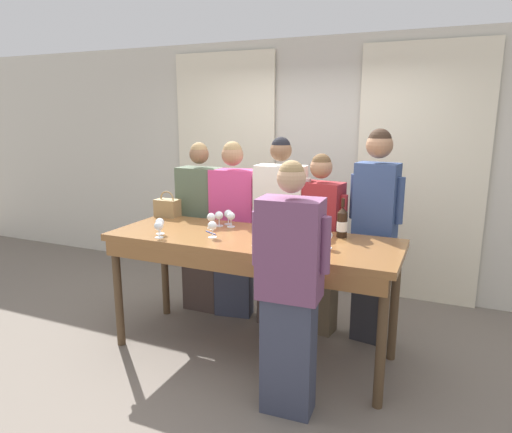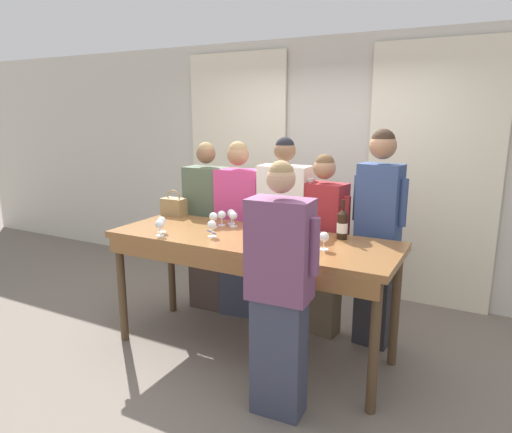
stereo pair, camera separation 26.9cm
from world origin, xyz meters
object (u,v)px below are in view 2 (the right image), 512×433
(wine_glass_front_mid, at_px, (324,238))
(tasting_bar, at_px, (250,249))
(wine_glass_center_right, at_px, (213,217))
(wine_glass_back_right, at_px, (222,215))
(guest_pink_top, at_px, (238,227))
(wine_glass_front_right, at_px, (212,226))
(wine_glass_center_left, at_px, (233,216))
(wine_glass_center_mid, at_px, (273,226))
(wine_glass_near_host, at_px, (160,225))
(guest_cream_sweater, at_px, (284,232))
(guest_navy_coat, at_px, (378,233))
(wine_glass_back_left, at_px, (231,214))
(wine_glass_front_left, at_px, (162,221))
(host_pouring, at_px, (280,292))
(handbag, at_px, (174,206))
(wine_glass_back_mid, at_px, (287,242))
(wine_bottle, at_px, (342,224))
(guest_olive_jacket, at_px, (208,226))
(guest_striped_shirt, at_px, (322,244))

(wine_glass_front_mid, bearing_deg, tasting_bar, 175.91)
(wine_glass_center_right, height_order, wine_glass_back_right, same)
(guest_pink_top, bearing_deg, wine_glass_front_mid, -31.49)
(wine_glass_front_right, xyz_separation_m, wine_glass_center_left, (-0.02, 0.37, 0.00))
(wine_glass_front_right, height_order, wine_glass_back_right, same)
(wine_glass_center_mid, relative_size, guest_pink_top, 0.08)
(wine_glass_near_host, bearing_deg, guest_cream_sweater, 53.61)
(guest_navy_coat, bearing_deg, tasting_bar, -144.07)
(wine_glass_front_right, xyz_separation_m, wine_glass_back_left, (-0.08, 0.45, 0.00))
(wine_glass_front_left, height_order, wine_glass_back_left, same)
(wine_glass_center_mid, height_order, host_pouring, host_pouring)
(wine_glass_back_left, bearing_deg, guest_pink_top, 108.64)
(wine_glass_center_right, bearing_deg, wine_glass_front_left, -130.77)
(handbag, xyz_separation_m, wine_glass_center_right, (0.62, -0.24, 0.00))
(tasting_bar, xyz_separation_m, wine_glass_back_mid, (0.45, -0.27, 0.19))
(guest_pink_top, height_order, guest_cream_sweater, guest_cream_sweater)
(wine_bottle, relative_size, guest_cream_sweater, 0.18)
(wine_glass_back_left, bearing_deg, wine_glass_near_host, -116.10)
(wine_glass_center_left, height_order, guest_olive_jacket, guest_olive_jacket)
(wine_glass_back_mid, relative_size, wine_glass_near_host, 1.00)
(wine_glass_near_host, height_order, guest_pink_top, guest_pink_top)
(wine_glass_back_right, bearing_deg, tasting_bar, -29.98)
(wine_glass_center_mid, bearing_deg, host_pouring, -61.40)
(wine_glass_front_left, relative_size, wine_glass_back_right, 1.00)
(wine_glass_front_mid, height_order, wine_glass_near_host, same)
(wine_glass_center_right, distance_m, guest_pink_top, 0.53)
(wine_glass_center_mid, xyz_separation_m, guest_navy_coat, (0.72, 0.53, -0.10))
(handbag, relative_size, wine_glass_near_host, 1.86)
(wine_glass_center_left, relative_size, wine_glass_back_left, 1.00)
(wine_glass_back_right, bearing_deg, guest_pink_top, 98.29)
(tasting_bar, distance_m, wine_glass_center_left, 0.44)
(wine_glass_back_left, height_order, guest_striped_shirt, guest_striped_shirt)
(guest_striped_shirt, xyz_separation_m, guest_navy_coat, (0.48, -0.00, 0.16))
(guest_cream_sweater, bearing_deg, guest_pink_top, -180.00)
(wine_glass_center_mid, xyz_separation_m, guest_pink_top, (-0.63, 0.53, -0.21))
(guest_navy_coat, bearing_deg, wine_glass_back_mid, -115.24)
(handbag, xyz_separation_m, wine_glass_center_left, (0.75, -0.13, 0.00))
(wine_glass_front_right, relative_size, guest_navy_coat, 0.07)
(wine_glass_front_left, relative_size, wine_glass_front_right, 1.00)
(wine_glass_back_left, bearing_deg, guest_navy_coat, 13.92)
(guest_cream_sweater, bearing_deg, wine_glass_back_mid, -64.39)
(handbag, relative_size, wine_glass_back_right, 1.86)
(guest_pink_top, bearing_deg, wine_glass_center_left, -66.27)
(guest_cream_sweater, bearing_deg, wine_glass_front_mid, -47.39)
(wine_glass_front_left, height_order, guest_cream_sweater, guest_cream_sweater)
(wine_glass_back_right, height_order, guest_pink_top, guest_pink_top)
(tasting_bar, distance_m, guest_navy_coat, 1.08)
(wine_glass_front_right, xyz_separation_m, wine_glass_center_right, (-0.16, 0.26, 0.00))
(handbag, relative_size, guest_navy_coat, 0.13)
(guest_navy_coat, bearing_deg, guest_olive_jacket, 180.00)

